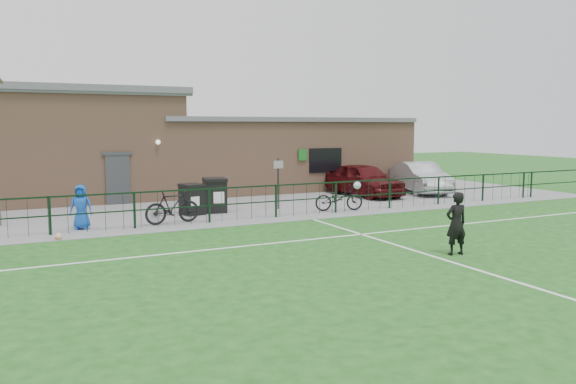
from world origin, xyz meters
name	(u,v)px	position (x,y,z in m)	size (l,w,h in m)	color
ground	(386,272)	(0.00, 0.00, 0.00)	(90.00, 90.00, 0.00)	#184E17
paving_strip	(202,201)	(0.00, 13.50, 0.01)	(34.00, 13.00, 0.02)	slate
pitch_line_touch	(253,220)	(0.00, 7.80, 0.00)	(28.00, 0.10, 0.01)	white
pitch_line_mid	(303,240)	(0.00, 4.00, 0.00)	(28.00, 0.10, 0.01)	white
pitch_line_perp	(454,263)	(2.00, 0.00, 0.00)	(0.10, 16.00, 0.01)	white
perimeter_fence	(250,203)	(0.00, 8.00, 0.60)	(28.00, 0.10, 1.20)	black
wheelie_bin_left	(192,200)	(-1.54, 9.92, 0.55)	(0.70, 0.79, 1.05)	black
wheelie_bin_right	(215,196)	(-0.57, 10.14, 0.63)	(0.80, 0.91, 1.21)	black
sign_post	(278,184)	(1.94, 9.80, 1.02)	(0.06, 0.06, 2.00)	black
car_maroon	(364,179)	(7.38, 11.86, 0.79)	(1.81, 4.50, 1.53)	#480C0F
car_silver	(420,177)	(10.54, 11.65, 0.77)	(1.59, 4.55, 1.50)	#9A9BA1
bicycle_d	(172,207)	(-2.68, 8.34, 0.59)	(0.54, 1.91, 1.15)	black
bicycle_e	(339,198)	(3.85, 8.34, 0.51)	(0.66, 1.88, 0.99)	black
spectator_child	(81,207)	(-5.55, 8.61, 0.73)	(0.69, 0.45, 1.42)	blue
goalkeeper_kick	(453,222)	(2.62, 0.75, 0.83)	(1.34, 3.53, 1.64)	black
ball_ground	(58,236)	(-6.35, 7.16, 0.11)	(0.21, 0.21, 0.21)	white
clubhouse	(165,148)	(-0.88, 16.50, 2.22)	(24.25, 5.40, 4.96)	#A2775A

